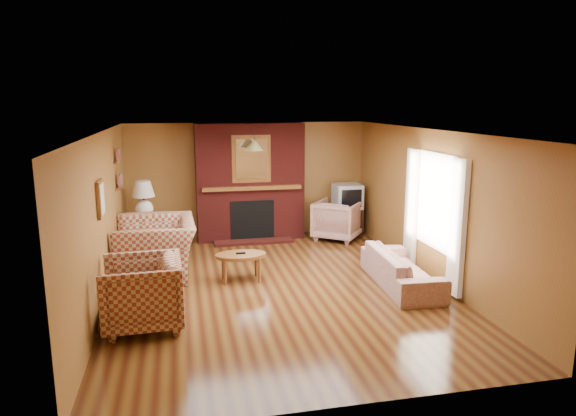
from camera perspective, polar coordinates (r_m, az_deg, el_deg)
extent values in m
plane|color=#411E0E|center=(8.05, -1.13, -8.79)|extent=(6.50, 6.50, 0.00)
plane|color=silver|center=(7.55, -1.21, 8.52)|extent=(6.50, 6.50, 0.00)
plane|color=#945F2D|center=(10.87, -4.43, 3.11)|extent=(6.50, 0.00, 6.50)
plane|color=#945F2D|center=(4.68, 6.48, -8.63)|extent=(6.50, 0.00, 6.50)
plane|color=#945F2D|center=(7.66, -19.88, -1.22)|extent=(0.00, 6.50, 6.50)
plane|color=#945F2D|center=(8.53, 15.54, 0.34)|extent=(0.00, 6.50, 6.50)
cube|color=#501311|center=(10.63, -4.24, 2.92)|extent=(2.20, 0.50, 2.40)
cube|color=black|center=(10.54, -4.01, -1.30)|extent=(0.90, 0.06, 0.80)
cube|color=#501311|center=(10.48, -3.85, -3.74)|extent=(1.60, 0.35, 0.06)
cube|color=brown|center=(10.37, -4.03, 2.26)|extent=(2.00, 0.18, 0.08)
cube|color=brown|center=(10.32, -4.10, 5.46)|extent=(0.78, 0.05, 0.95)
cube|color=white|center=(10.29, -4.08, 5.44)|extent=(0.62, 0.02, 0.80)
cube|color=beige|center=(7.73, 18.32, -2.14)|extent=(0.08, 0.35, 2.00)
cube|color=beige|center=(9.02, 13.55, 0.07)|extent=(0.08, 0.35, 2.00)
cube|color=white|center=(8.33, 16.09, 0.74)|extent=(0.03, 1.10, 1.50)
cube|color=brown|center=(9.48, -18.28, 2.20)|extent=(0.06, 0.55, 0.04)
cube|color=brown|center=(9.42, -18.45, 4.90)|extent=(0.06, 0.55, 0.04)
cube|color=brown|center=(7.29, -20.14, 0.96)|extent=(0.04, 0.40, 0.50)
cube|color=beige|center=(7.29, -19.94, 0.97)|extent=(0.01, 0.32, 0.42)
cylinder|color=black|center=(9.83, -3.77, 8.19)|extent=(0.01, 0.01, 0.35)
cone|color=tan|center=(9.84, -3.75, 6.91)|extent=(0.36, 0.36, 0.18)
imported|color=maroon|center=(8.71, -14.47, -4.33)|extent=(1.30, 1.47, 0.94)
imported|color=maroon|center=(6.82, -15.93, -9.07)|extent=(1.03, 1.01, 0.90)
imported|color=#BFB694|center=(8.23, 12.49, -6.58)|extent=(0.84, 1.93, 0.55)
imported|color=#BFB694|center=(10.73, 5.53, -1.34)|extent=(1.23, 1.23, 0.81)
ellipsoid|color=brown|center=(8.25, -5.28, -5.25)|extent=(0.81, 0.50, 0.05)
cube|color=black|center=(8.24, -5.28, -5.02)|extent=(0.15, 0.05, 0.02)
cylinder|color=brown|center=(8.50, -3.56, -6.27)|extent=(0.05, 0.05, 0.39)
cylinder|color=brown|center=(8.45, -7.22, -6.47)|extent=(0.05, 0.05, 0.39)
cylinder|color=brown|center=(8.20, -3.22, -6.96)|extent=(0.05, 0.05, 0.39)
cylinder|color=brown|center=(8.14, -7.02, -7.17)|extent=(0.05, 0.05, 0.39)
cube|color=brown|center=(10.19, -15.53, -2.84)|extent=(0.52, 0.52, 0.67)
sphere|color=white|center=(10.07, -15.69, -0.07)|extent=(0.34, 0.34, 0.34)
cylinder|color=black|center=(10.04, -15.75, 1.00)|extent=(0.03, 0.03, 0.11)
cone|color=silver|center=(10.01, -15.81, 2.07)|extent=(0.42, 0.42, 0.30)
cube|color=black|center=(11.07, 6.54, -1.51)|extent=(0.55, 0.50, 0.60)
cube|color=#B0B3B8|center=(10.96, 6.61, 1.33)|extent=(0.57, 0.55, 0.52)
cube|color=black|center=(10.70, 7.09, 1.06)|extent=(0.43, 0.03, 0.37)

